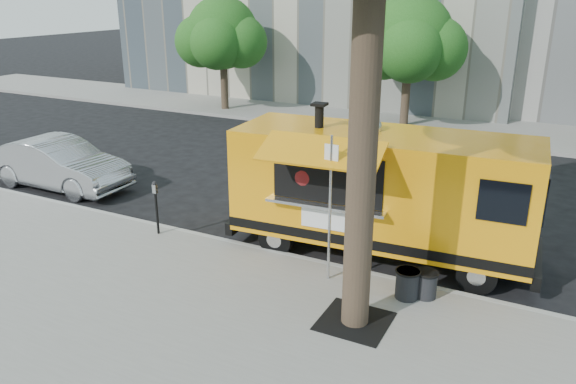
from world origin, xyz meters
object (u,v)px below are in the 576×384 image
Objects in this scene: far_tree_a at (222,33)px; sign_post at (330,201)px; parking_meter at (156,201)px; food_truck at (380,190)px; far_tree_b at (410,38)px; trash_bin_right at (426,284)px; sedan at (59,164)px; trash_bin_left at (407,283)px.

far_tree_a reaches higher than sign_post.
far_tree_a is at bearing 117.15° from parking_meter.
food_truck is at bearing 17.90° from parking_meter.
far_tree_b reaches higher than trash_bin_right.
far_tree_b is 14.62m from sedan.
sign_post is 0.65× the size of sedan.
food_truck reaches higher than parking_meter.
trash_bin_right is at bearing 30.77° from trash_bin_left.
far_tree_b reaches higher than parking_meter.
parking_meter is at bearing 177.48° from sign_post.
sedan is at bearing -119.79° from far_tree_b.
sign_post is 2.15m from trash_bin_left.
trash_bin_left is at bearing -149.23° from trash_bin_right.
trash_bin_left is 0.37m from trash_bin_right.
far_tree_a is at bearing 134.63° from trash_bin_right.
parking_meter is 2.32× the size of trash_bin_left.
food_truck is at bearing 76.90° from sign_post.
far_tree_b is at bearing -30.05° from sedan.
parking_meter is (7.00, -13.65, -2.79)m from far_tree_a.
far_tree_b is at bearing 100.15° from sign_post.
food_truck is (0.42, 1.81, -0.27)m from sign_post.
far_tree_b is at bearing 81.90° from parking_meter.
parking_meter is 2.52× the size of trash_bin_right.
far_tree_a is at bearing -177.46° from far_tree_b.
trash_bin_left is 1.09× the size of trash_bin_right.
food_truck is 13.07× the size of trash_bin_right.
food_truck reaches higher than trash_bin_right.
far_tree_a reaches higher than trash_bin_left.
far_tree_b is 12.99m from food_truck.
sedan is (-5.10, 1.65, -0.23)m from parking_meter.
parking_meter is at bearing 178.03° from trash_bin_left.
sign_post is 5.21× the size of trash_bin_left.
sign_post is 1.87m from food_truck.
sign_post is 9.89m from sedan.
sedan is at bearing 171.80° from trash_bin_right.
far_tree_b is 0.80× the size of food_truck.
food_truck reaches higher than sedan.
trash_bin_left is at bearing -99.61° from sedan.
far_tree_a reaches higher than trash_bin_right.
food_truck is 1.51× the size of sedan.
far_tree_a is 18.14m from sign_post.
far_tree_a is 12.52m from sedan.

